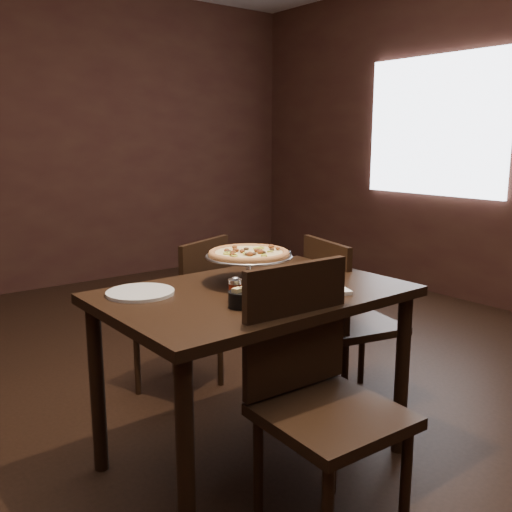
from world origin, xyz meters
TOP-DOWN VIEW (x-y plane):
  - room at (0.06, 0.03)m, footprint 6.04×7.04m
  - dining_table at (-0.02, -0.07)m, footprint 1.25×0.84m
  - pizza_stand at (0.04, 0.04)m, footprint 0.38×0.38m
  - parmesan_shaker at (-0.11, -0.18)m, footprint 0.07×0.07m
  - pepper_flake_shaker at (-0.17, -0.16)m, footprint 0.06×0.06m
  - packet_caddy at (-0.20, -0.24)m, footprint 0.10×0.10m
  - napkin_stack at (0.20, -0.28)m, footprint 0.20×0.20m
  - plate_left at (-0.42, 0.16)m, footprint 0.27×0.27m
  - plate_near at (0.09, -0.32)m, footprint 0.22×0.22m
  - serving_spatula at (0.16, -0.06)m, footprint 0.16×0.16m
  - chair_far at (0.12, 0.69)m, footprint 0.53×0.53m
  - chair_near at (-0.10, -0.55)m, footprint 0.46×0.46m
  - chair_side at (0.70, 0.08)m, footprint 0.50×0.50m

SIDE VIEW (x-z plane):
  - chair_far at x=0.12m, z-range 0.04..0.91m
  - chair_side at x=0.70m, z-range 0.04..0.93m
  - chair_near at x=-0.10m, z-range 0.04..1.00m
  - dining_table at x=-0.02m, z-range 0.28..1.06m
  - plate_near at x=0.09m, z-range 0.77..0.78m
  - plate_left at x=-0.42m, z-range 0.77..0.79m
  - napkin_stack at x=0.20m, z-range 0.77..0.79m
  - packet_caddy at x=-0.20m, z-range 0.77..0.84m
  - pepper_flake_shaker at x=-0.17m, z-range 0.77..0.87m
  - parmesan_shaker at x=-0.11m, z-range 0.77..0.89m
  - serving_spatula at x=0.16m, z-range 0.89..0.91m
  - pizza_stand at x=0.04m, z-range 0.82..0.98m
  - room at x=0.06m, z-range -0.02..2.82m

